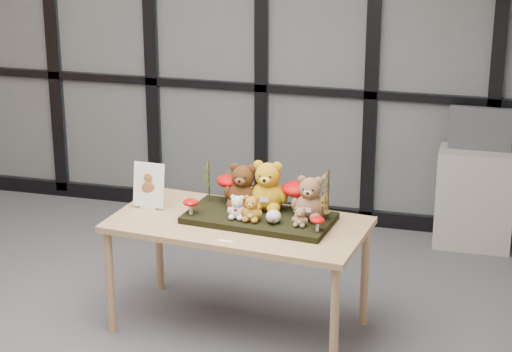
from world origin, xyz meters
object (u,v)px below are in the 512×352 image
(display_table, at_px, (238,232))
(bear_small_yellow, at_px, (252,207))
(cabinet, at_px, (475,199))
(monitor, at_px, (481,129))
(bear_pooh_yellow, at_px, (268,183))
(sign_holder, at_px, (149,188))
(bear_beige_small, at_px, (300,215))
(mushroom_back_left, at_px, (231,187))
(diorama_tray, at_px, (259,218))
(mushroom_front_left, at_px, (191,206))
(plush_cream_hedgehog, at_px, (273,216))
(bear_tan_back, at_px, (310,195))
(mushroom_back_right, at_px, (297,195))
(mushroom_front_right, at_px, (317,223))
(bear_brown_medium, at_px, (243,183))
(bear_white_bow, at_px, (237,205))

(display_table, bearing_deg, bear_small_yellow, -21.29)
(cabinet, distance_m, monitor, 0.53)
(bear_pooh_yellow, bearing_deg, sign_holder, -168.25)
(sign_holder, bearing_deg, bear_beige_small, -5.03)
(mushroom_back_left, bearing_deg, display_table, -63.49)
(diorama_tray, xyz_separation_m, mushroom_front_left, (-0.39, -0.09, 0.07))
(bear_beige_small, bearing_deg, cabinet, 68.00)
(plush_cream_hedgehog, bearing_deg, bear_pooh_yellow, 118.88)
(bear_tan_back, height_order, plush_cream_hedgehog, bear_tan_back)
(mushroom_back_right, distance_m, sign_holder, 0.91)
(display_table, xyz_separation_m, bear_beige_small, (0.38, -0.06, 0.17))
(mushroom_back_left, bearing_deg, mushroom_front_right, -28.48)
(bear_tan_back, bearing_deg, mushroom_back_right, 145.08)
(bear_brown_medium, height_order, bear_white_bow, bear_brown_medium)
(mushroom_front_left, height_order, sign_holder, sign_holder)
(sign_holder, relative_size, cabinet, 0.38)
(diorama_tray, height_order, bear_tan_back, bear_tan_back)
(bear_white_bow, bearing_deg, bear_beige_small, 2.75)
(plush_cream_hedgehog, distance_m, mushroom_front_right, 0.27)
(display_table, bearing_deg, sign_holder, 178.32)
(bear_pooh_yellow, xyz_separation_m, bear_beige_small, (0.24, -0.21, -0.10))
(plush_cream_hedgehog, bearing_deg, display_table, 172.57)
(bear_pooh_yellow, bearing_deg, mushroom_back_left, 170.17)
(bear_pooh_yellow, bearing_deg, plush_cream_hedgehog, -61.12)
(mushroom_back_right, bearing_deg, monitor, 57.29)
(cabinet, bearing_deg, display_table, -127.85)
(bear_beige_small, bearing_deg, monitor, 68.25)
(bear_small_yellow, bearing_deg, mushroom_front_left, -175.17)
(display_table, distance_m, monitor, 2.17)
(mushroom_back_right, relative_size, mushroom_front_left, 1.97)
(bear_pooh_yellow, xyz_separation_m, plush_cream_hedgehog, (0.09, -0.21, -0.12))
(monitor, bearing_deg, display_table, -127.55)
(plush_cream_hedgehog, bearing_deg, mushroom_front_right, -4.84)
(diorama_tray, bearing_deg, mushroom_front_left, -161.66)
(bear_beige_small, bearing_deg, mushroom_back_right, 113.43)
(bear_brown_medium, bearing_deg, bear_pooh_yellow, 8.12)
(mushroom_back_left, distance_m, sign_holder, 0.50)
(mushroom_back_left, xyz_separation_m, cabinet, (1.42, 1.47, -0.46))
(plush_cream_hedgehog, xyz_separation_m, sign_holder, (-0.82, 0.13, 0.05))
(display_table, height_order, mushroom_back_left, mushroom_back_left)
(bear_beige_small, distance_m, cabinet, 2.02)
(diorama_tray, bearing_deg, display_table, -153.43)
(mushroom_back_left, bearing_deg, bear_brown_medium, -37.39)
(bear_brown_medium, height_order, sign_holder, bear_brown_medium)
(display_table, bearing_deg, bear_pooh_yellow, 53.32)
(bear_white_bow, bearing_deg, display_table, 106.45)
(mushroom_back_left, height_order, mushroom_back_right, mushroom_back_right)
(cabinet, height_order, monitor, monitor)
(mushroom_back_right, distance_m, mushroom_front_right, 0.32)
(bear_brown_medium, bearing_deg, monitor, 55.69)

